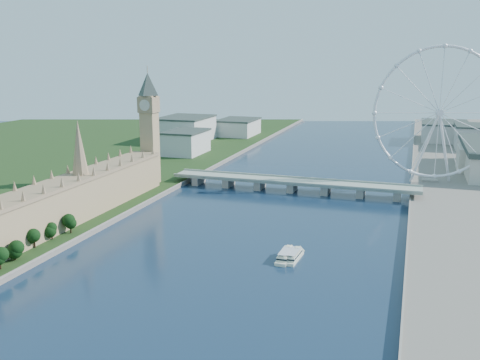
% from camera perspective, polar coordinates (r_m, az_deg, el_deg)
% --- Properties ---
extents(parliament_range, '(24.00, 200.00, 70.00)m').
position_cam_1_polar(parliament_range, '(407.31, -16.49, -1.47)').
color(parliament_range, tan).
rests_on(parliament_range, ground).
extents(big_ben, '(20.02, 20.02, 110.00)m').
position_cam_1_polar(big_ben, '(490.24, -9.69, 6.96)').
color(big_ben, tan).
rests_on(big_ben, ground).
extents(westminster_bridge, '(220.00, 22.00, 9.50)m').
position_cam_1_polar(westminster_bridge, '(476.91, 5.60, -0.40)').
color(westminster_bridge, gray).
rests_on(westminster_bridge, ground).
extents(london_eye, '(113.60, 39.12, 124.30)m').
position_cam_1_polar(london_eye, '(511.15, 20.49, 6.67)').
color(london_eye, silver).
rests_on(london_eye, ground).
extents(city_skyline, '(505.00, 280.00, 32.00)m').
position_cam_1_polar(city_skyline, '(722.82, 13.23, 4.71)').
color(city_skyline, beige).
rests_on(city_skyline, ground).
extents(tour_boat_near, '(8.17, 26.39, 5.72)m').
position_cam_1_polar(tour_boat_near, '(319.33, 5.75, -8.45)').
color(tour_boat_near, beige).
rests_on(tour_boat_near, ground).
extents(tour_boat_far, '(7.65, 27.67, 6.06)m').
position_cam_1_polar(tour_boat_far, '(319.32, 4.86, -8.43)').
color(tour_boat_far, beige).
rests_on(tour_boat_far, ground).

